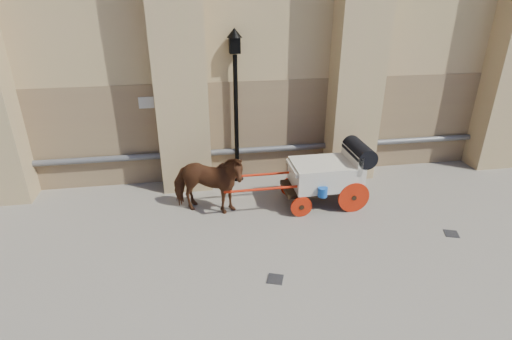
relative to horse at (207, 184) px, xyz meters
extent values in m
plane|color=#6C665B|center=(0.48, -1.92, -0.84)|extent=(90.00, 90.00, 0.00)
cube|color=olive|center=(2.48, 2.23, 0.66)|extent=(44.00, 0.35, 3.00)
cylinder|color=#59595B|center=(2.48, 1.96, 0.06)|extent=(42.00, 0.18, 0.18)
cube|color=beige|center=(-1.52, 2.05, 1.66)|extent=(0.42, 0.04, 0.32)
imported|color=#572D19|center=(0.00, 0.00, 0.00)|extent=(2.18, 1.50, 1.68)
cube|color=black|center=(3.06, -0.01, -0.32)|extent=(2.09, 0.96, 0.11)
cube|color=beige|center=(3.16, -0.01, 0.05)|extent=(1.80, 1.20, 0.66)
cube|color=beige|center=(3.86, 0.00, 0.43)|extent=(0.15, 1.18, 0.52)
cube|color=beige|center=(2.35, -0.01, 0.29)|extent=(0.34, 1.04, 0.09)
cylinder|color=black|center=(4.05, 0.00, 0.62)|extent=(0.54, 1.18, 0.53)
cylinder|color=red|center=(3.78, -0.59, -0.42)|extent=(0.85, 0.06, 0.85)
cylinder|color=red|center=(3.76, 0.58, -0.42)|extent=(0.85, 0.06, 0.85)
cylinder|color=red|center=(2.36, -0.60, -0.56)|extent=(0.57, 0.06, 0.57)
cylinder|color=red|center=(2.35, 0.57, -0.56)|extent=(0.57, 0.06, 0.57)
cylinder|color=red|center=(1.51, -0.45, -0.04)|extent=(2.27, 0.09, 0.07)
cylinder|color=red|center=(1.50, 0.40, -0.04)|extent=(2.27, 0.09, 0.07)
cylinder|color=#124DAD|center=(2.88, -0.67, -0.13)|extent=(0.25, 0.25, 0.25)
cylinder|color=black|center=(0.99, 1.88, 1.04)|extent=(0.13, 0.13, 3.77)
cone|color=black|center=(0.99, 1.88, -0.65)|extent=(0.38, 0.38, 0.38)
cube|color=black|center=(0.99, 1.88, 3.19)|extent=(0.29, 0.29, 0.44)
cone|color=black|center=(0.99, 1.88, 3.50)|extent=(0.42, 0.42, 0.25)
cube|color=black|center=(1.19, -2.91, -0.84)|extent=(0.41, 0.41, 0.01)
cube|color=black|center=(5.76, -1.99, -0.84)|extent=(0.41, 0.41, 0.01)
camera|label=1|loc=(-0.25, -9.25, 4.64)|focal=28.00mm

